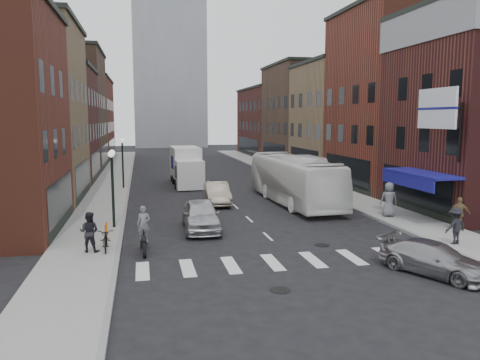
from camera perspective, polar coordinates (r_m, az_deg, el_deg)
name	(u,v)px	position (r m, az deg, el deg)	size (l,w,h in m)	color
ground	(274,242)	(22.02, 4.11, -7.53)	(160.00, 160.00, 0.00)	black
sidewalk_left	(112,182)	(42.87, -15.30, -0.29)	(3.00, 74.00, 0.15)	gray
sidewalk_right	(295,177)	(45.16, 6.77, 0.32)	(3.00, 74.00, 0.15)	gray
curb_left	(130,183)	(42.82, -13.29, -0.33)	(0.20, 74.00, 0.16)	gray
curb_right	(280,179)	(44.71, 4.95, 0.17)	(0.20, 74.00, 0.16)	gray
crosswalk_stripes	(294,261)	(19.27, 6.62, -9.78)	(12.00, 2.20, 0.01)	silver
bldg_left_mid_a	(3,112)	(35.60, -26.96, 7.43)	(10.30, 10.20, 12.30)	olive
bldg_left_mid_b	(36,125)	(45.34, -23.64, 6.20)	(10.30, 10.20, 10.30)	#431918
bldg_left_far_a	(56,110)	(56.16, -21.47, 7.98)	(10.30, 12.20, 13.30)	#483124
bldg_left_far_b	(74,119)	(70.01, -19.56, 7.06)	(10.30, 16.20, 11.30)	#5F291B
bldg_right_mid_a	(406,100)	(40.30, 19.58, 9.15)	(10.30, 10.20, 14.30)	#5F291B
bldg_right_mid_b	(351,119)	(49.10, 13.37, 7.27)	(10.30, 10.20, 11.30)	olive
bldg_right_far_a	(312,115)	(59.24, 8.80, 7.88)	(10.30, 12.20, 12.30)	#483124
bldg_right_far_b	(280,122)	(72.51, 4.85, 7.07)	(10.30, 16.20, 10.30)	#431918
awning_blue	(418,175)	(27.49, 20.84, 0.59)	(1.80, 5.00, 0.78)	navy
billboard_sign	(438,110)	(25.46, 23.02, 7.88)	(1.52, 3.00, 3.70)	black
distant_tower	(168,22)	(100.46, -8.82, 18.53)	(14.00, 14.00, 50.00)	#9399A0
streetlamp_near	(112,174)	(24.63, -15.31, 0.73)	(0.32, 1.22, 4.11)	black
streetlamp_far	(122,154)	(38.55, -14.14, 3.14)	(0.32, 1.22, 4.11)	black
bike_rack	(106,232)	(22.39, -16.01, -6.11)	(0.08, 0.68, 0.80)	#D8590C
box_truck	(186,167)	(40.28, -6.55, 1.62)	(2.42, 7.46, 3.22)	silver
motorcycle_rider	(144,231)	(20.34, -11.63, -6.15)	(0.59, 2.02, 2.05)	black
transit_bus	(294,179)	(31.67, 6.57, 0.09)	(2.75, 11.74, 3.27)	white
sedan_left_near	(201,215)	(24.11, -4.76, -4.30)	(1.84, 4.58, 1.56)	silver
sedan_left_far	(217,193)	(31.32, -2.83, -1.65)	(1.52, 4.37, 1.44)	#B9AB96
curb_car	(434,258)	(18.85, 22.57, -8.83)	(1.67, 4.10, 1.19)	#A4A3A8
parked_bicycle	(106,239)	(20.83, -16.04, -6.91)	(0.63, 1.81, 0.95)	black
ped_left_solo	(89,232)	(20.65, -17.91, -6.04)	(0.83, 0.48, 1.70)	black
ped_right_a	(456,226)	(22.98, 24.79, -5.09)	(1.06, 0.53, 1.64)	black
ped_right_b	(459,213)	(25.91, 25.19, -3.71)	(0.98, 0.49, 1.67)	olive
ped_right_c	(389,199)	(27.93, 17.70, -2.26)	(0.96, 0.63, 1.97)	slate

